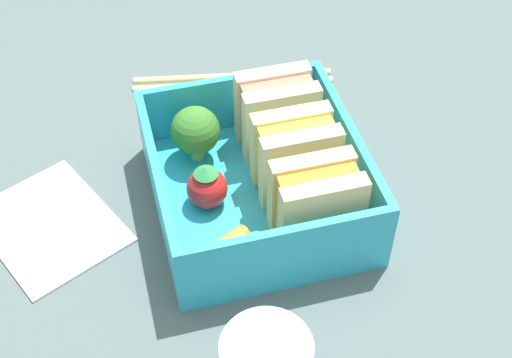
# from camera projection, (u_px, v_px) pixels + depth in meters

# --- Properties ---
(ground_plane) EXTENTS (1.20, 1.20, 0.02)m
(ground_plane) POSITION_uv_depth(u_px,v_px,m) (256.00, 212.00, 0.55)
(ground_plane) COLOR #4B5B5A
(bento_tray) EXTENTS (0.17, 0.15, 0.01)m
(bento_tray) POSITION_uv_depth(u_px,v_px,m) (256.00, 198.00, 0.54)
(bento_tray) COLOR #2BA4C2
(bento_tray) RESTS_ON ground_plane
(bento_rim) EXTENTS (0.17, 0.15, 0.05)m
(bento_rim) POSITION_uv_depth(u_px,v_px,m) (256.00, 170.00, 0.52)
(bento_rim) COLOR #2BA4C2
(bento_rim) RESTS_ON bento_tray
(sandwich_left) EXTENTS (0.04, 0.06, 0.06)m
(sandwich_left) POSITION_uv_depth(u_px,v_px,m) (277.00, 113.00, 0.55)
(sandwich_left) COLOR beige
(sandwich_left) RESTS_ON bento_tray
(sandwich_center_left) EXTENTS (0.04, 0.06, 0.06)m
(sandwich_center_left) POSITION_uv_depth(u_px,v_px,m) (295.00, 156.00, 0.52)
(sandwich_center_left) COLOR beige
(sandwich_center_left) RESTS_ON bento_tray
(sandwich_center) EXTENTS (0.04, 0.06, 0.06)m
(sandwich_center) POSITION_uv_depth(u_px,v_px,m) (316.00, 204.00, 0.49)
(sandwich_center) COLOR #E2BD80
(sandwich_center) RESTS_ON bento_tray
(broccoli_floret) EXTENTS (0.04, 0.04, 0.05)m
(broccoli_floret) POSITION_uv_depth(u_px,v_px,m) (195.00, 131.00, 0.55)
(broccoli_floret) COLOR #8EBE66
(broccoli_floret) RESTS_ON bento_tray
(strawberry_far_left) EXTENTS (0.03, 0.03, 0.04)m
(strawberry_far_left) POSITION_uv_depth(u_px,v_px,m) (208.00, 189.00, 0.52)
(strawberry_far_left) COLOR red
(strawberry_far_left) RESTS_ON bento_tray
(carrot_stick_far_left) EXTENTS (0.03, 0.04, 0.01)m
(carrot_stick_far_left) POSITION_uv_depth(u_px,v_px,m) (225.00, 247.00, 0.49)
(carrot_stick_far_left) COLOR orange
(carrot_stick_far_left) RESTS_ON bento_tray
(chopstick_pair) EXTENTS (0.05, 0.18, 0.01)m
(chopstick_pair) POSITION_uv_depth(u_px,v_px,m) (233.00, 78.00, 0.65)
(chopstick_pair) COLOR tan
(chopstick_pair) RESTS_ON ground_plane
(folded_napkin) EXTENTS (0.13, 0.12, 0.00)m
(folded_napkin) POSITION_uv_depth(u_px,v_px,m) (50.00, 225.00, 0.53)
(folded_napkin) COLOR white
(folded_napkin) RESTS_ON ground_plane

